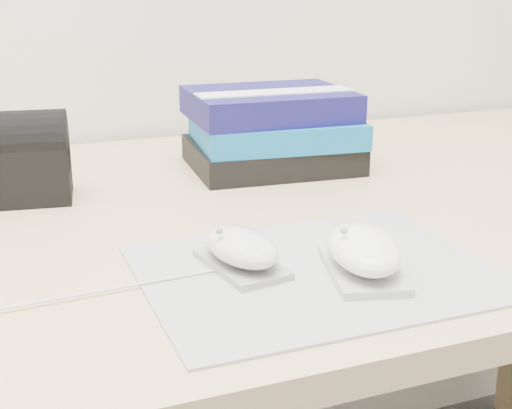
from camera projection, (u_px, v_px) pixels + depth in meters
name	position (u px, v px, depth m)	size (l,w,h in m)	color
desk	(245.00, 341.00, 1.04)	(1.60, 0.80, 0.73)	tan
mousepad	(318.00, 271.00, 0.69)	(0.34, 0.26, 0.00)	gray
mouse_rear	(241.00, 249.00, 0.69)	(0.07, 0.11, 0.04)	gray
mouse_front	(364.00, 252.00, 0.67)	(0.09, 0.13, 0.05)	#ABABAE
usb_cable	(116.00, 288.00, 0.64)	(0.00, 0.00, 0.22)	silver
book_stack	(272.00, 130.00, 1.04)	(0.25, 0.21, 0.12)	black
pouch	(18.00, 158.00, 0.89)	(0.14, 0.10, 0.11)	black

